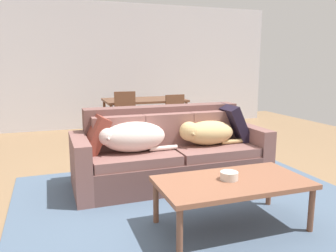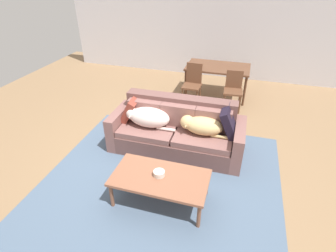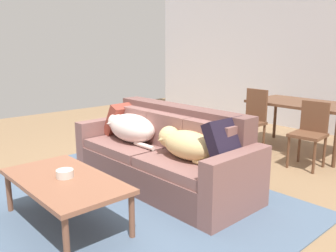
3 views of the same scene
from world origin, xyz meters
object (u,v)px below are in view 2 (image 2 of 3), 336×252
Objects in this scene: throw_pillow_by_left_arm at (131,109)px; bowl_on_coffee_table at (159,173)px; couch at (177,131)px; dining_chair_near_right at (233,88)px; dining_chair_near_left at (193,82)px; coffee_table at (160,179)px; dining_table at (218,69)px; dog_on_left_cushion at (148,117)px; throw_pillow_by_right_arm at (230,122)px; dog_on_right_cushion at (201,125)px.

throw_pillow_by_left_arm is 1.62m from bowl_on_coffee_table.
dining_chair_near_right is at bearing 66.08° from couch.
dining_chair_near_left reaches higher than couch.
dining_chair_near_right is at bearing 77.65° from coffee_table.
couch is 0.92m from throw_pillow_by_left_arm.
dining_table is (0.35, 2.45, 0.34)m from couch.
throw_pillow_by_left_arm is (-0.87, 0.03, 0.29)m from couch.
dog_on_left_cushion is 1.87× the size of throw_pillow_by_right_arm.
couch is 4.79× the size of throw_pillow_by_right_arm.
couch is 0.57m from dog_on_left_cushion.
coffee_table is at bearing -119.64° from throw_pillow_by_right_arm.
coffee_table is 1.36× the size of dining_chair_near_left.
dog_on_right_cushion reaches higher than coffee_table.
coffee_table is (0.98, -1.31, -0.24)m from throw_pillow_by_left_arm.
throw_pillow_by_left_arm is (-1.29, 0.13, 0.04)m from dog_on_right_cushion.
coffee_table is at bearing -53.28° from throw_pillow_by_left_arm.
throw_pillow_by_right_arm reaches higher than coffee_table.
dining_chair_near_left is at bearing 119.00° from throw_pillow_by_right_arm.
coffee_table is (-0.31, -1.18, -0.20)m from dog_on_right_cushion.
dining_chair_near_right is at bearing 1.61° from dining_chair_near_left.
coffee_table is at bearing -85.66° from couch.
coffee_table is (-0.76, -1.33, -0.26)m from throw_pillow_by_right_arm.
dining_chair_near_right is (-0.07, 1.79, -0.17)m from throw_pillow_by_right_arm.
dining_chair_near_left is at bearing 94.35° from coffee_table.
bowl_on_coffee_table reaches higher than coffee_table.
couch is at bearing -98.14° from dining_table.
dining_table is 1.73× the size of dining_chair_near_right.
dog_on_left_cushion reaches higher than coffee_table.
dining_chair_near_left reaches higher than throw_pillow_by_right_arm.
dining_chair_near_left is at bearing 174.96° from dining_chair_near_right.
throw_pillow_by_left_arm is at bearing 158.10° from dog_on_left_cushion.
throw_pillow_by_right_arm is 3.12× the size of bowl_on_coffee_table.
bowl_on_coffee_table is 0.18× the size of dining_chair_near_right.
coffee_table is at bearing -42.68° from bowl_on_coffee_table.
throw_pillow_by_right_arm reaches higher than dining_table.
throw_pillow_by_left_arm reaches higher than dog_on_right_cushion.
bowl_on_coffee_table is at bearing 137.32° from coffee_table.
dog_on_right_cushion is 0.94× the size of dining_chair_near_right.
dog_on_left_cushion is 0.69× the size of coffee_table.
throw_pillow_by_left_arm is at bearing -116.74° from dining_table.
bowl_on_coffee_table is (-0.33, -1.16, -0.12)m from dog_on_right_cushion.
dog_on_left_cushion is 2.70m from dining_table.
dog_on_left_cushion is at bearing -108.10° from dining_table.
dining_chair_near_left reaches higher than dining_chair_near_right.
dog_on_left_cushion is at bearing 117.23° from coffee_table.
dog_on_right_cushion is 2.55m from dining_table.
couch is 14.94× the size of bowl_on_coffee_table.
dining_chair_near_left is (-0.48, -0.61, -0.16)m from dining_table.
dining_chair_near_right is at bearing 47.37° from throw_pillow_by_left_arm.
dining_chair_near_left reaches higher than dog_on_left_cushion.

